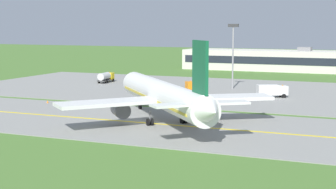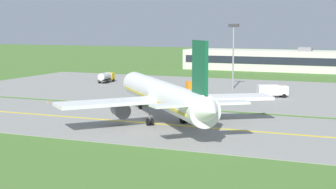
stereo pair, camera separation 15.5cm
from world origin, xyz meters
name	(u,v)px [view 2 (the right image)]	position (x,y,z in m)	size (l,w,h in m)	color
ground_plane	(142,123)	(0.00, 0.00, 0.00)	(500.00, 500.00, 0.00)	#47702D
taxiway_strip	(142,123)	(0.00, 0.00, 0.05)	(240.00, 28.00, 0.10)	gray
apron_pad	(270,93)	(10.00, 42.00, 0.05)	(140.00, 52.00, 0.10)	gray
taxiway_centreline	(142,123)	(0.00, 0.00, 0.11)	(220.00, 0.60, 0.01)	yellow
airplane_lead	(164,96)	(2.90, 1.38, 4.13)	(29.76, 32.55, 12.70)	white
service_truck_baggage	(106,77)	(-32.41, 46.59, 1.53)	(2.67, 6.13, 2.65)	yellow
service_truck_fuel	(272,90)	(11.87, 35.23, 1.53)	(6.25, 4.66, 2.60)	silver
service_truck_catering	(193,88)	(-5.14, 35.81, 1.18)	(5.85, 6.09, 2.59)	orange
terminal_building	(270,60)	(-2.56, 99.69, 3.21)	(54.75, 13.54, 7.60)	beige
apron_light_mast	(233,48)	(0.56, 46.21, 9.33)	(2.40, 0.50, 14.70)	gray
traffic_cone_near_edge	(48,102)	(-24.90, 11.30, 0.30)	(0.44, 0.44, 0.60)	orange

